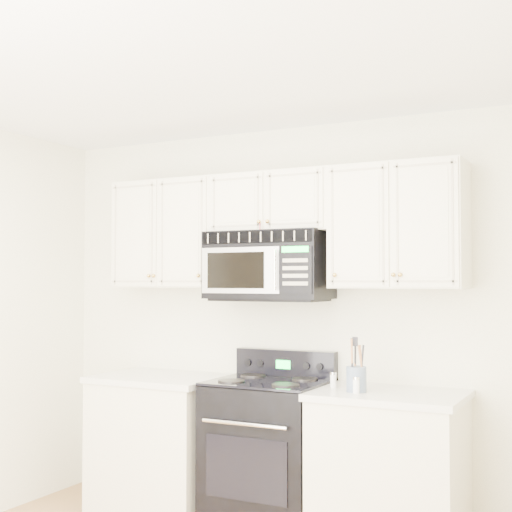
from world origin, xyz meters
The scene contains 9 objects.
room centered at (0.00, 0.00, 1.30)m, with size 3.51×3.51×2.61m.
base_cabinet_left centered at (-0.80, 1.44, 0.43)m, with size 0.86×0.65×0.92m.
base_cabinet_right centered at (0.80, 1.44, 0.43)m, with size 0.86×0.65×0.92m.
range centered at (0.01, 1.45, 0.48)m, with size 0.71×0.65×1.11m.
upper_cabinets centered at (0.00, 1.58, 1.93)m, with size 2.44×0.37×0.75m.
microwave centered at (-0.03, 1.55, 1.67)m, with size 0.79×0.45×0.44m.
utensil_crock centered at (0.63, 1.35, 1.00)m, with size 0.12×0.12×0.31m.
shaker_salt centered at (0.45, 1.45, 0.97)m, with size 0.04×0.04×0.09m.
shaker_pepper centered at (0.65, 1.29, 0.97)m, with size 0.04×0.04×0.10m.
Camera 1 is at (2.01, -2.62, 1.56)m, focal length 50.00 mm.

